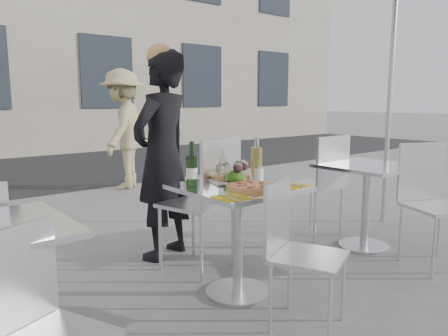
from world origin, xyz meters
TOP-DOWN VIEW (x-y plane):
  - ground at (0.00, 0.00)m, footprint 80.00×80.00m
  - street_asphalt at (0.00, 6.50)m, footprint 24.00×5.00m
  - main_table at (0.00, 0.00)m, footprint 0.72×0.72m
  - side_table_right at (1.50, 0.00)m, footprint 0.72×0.72m
  - chair_far at (0.09, 0.45)m, footprint 0.58×0.59m
  - chair_near at (-0.02, -0.51)m, footprint 0.52×0.52m
  - side_chair_lnear at (-1.43, -0.47)m, footprint 0.50×0.51m
  - side_chair_rfar at (1.44, 0.44)m, footprint 0.46×0.47m
  - side_chair_rnear at (1.56, -0.53)m, footprint 0.58×0.59m
  - woman_diner at (0.00, 0.95)m, footprint 0.72×0.60m
  - pedestrian_b at (1.08, 3.82)m, footprint 1.25×1.28m
  - pizza_near at (0.02, -0.11)m, footprint 0.35×0.35m
  - pizza_far at (0.10, 0.20)m, footprint 0.32×0.32m
  - salad_plate at (0.05, 0.09)m, footprint 0.22×0.22m
  - wine_bottle at (-0.25, 0.17)m, footprint 0.07×0.08m
  - carafe at (0.31, 0.16)m, footprint 0.08×0.08m
  - sugar_shaker at (0.22, 0.04)m, footprint 0.06×0.06m
  - wineglass_white_a at (-0.10, 0.06)m, footprint 0.07×0.07m
  - wineglass_white_b at (-0.06, 0.06)m, footprint 0.07×0.07m
  - wineglass_red_a at (0.04, 0.05)m, footprint 0.07×0.07m
  - wineglass_red_b at (0.13, 0.10)m, footprint 0.07×0.07m
  - napkin_left at (-0.27, -0.24)m, footprint 0.21×0.21m
  - napkin_right at (0.27, -0.23)m, footprint 0.20×0.20m

SIDE VIEW (x-z plane):
  - ground at x=0.00m, z-range 0.00..0.00m
  - street_asphalt at x=0.00m, z-range 0.00..0.00m
  - side_chair_lnear at x=-1.43m, z-range 0.08..0.91m
  - chair_near at x=-0.02m, z-range 0.08..0.93m
  - main_table at x=0.00m, z-range 0.16..0.91m
  - side_table_right at x=1.50m, z-range 0.16..0.91m
  - side_chair_rnear at x=1.56m, z-range 0.09..1.06m
  - side_chair_rfar at x=1.44m, z-range 0.09..1.07m
  - chair_far at x=0.09m, z-range 0.10..1.13m
  - napkin_left at x=-0.27m, z-range 0.75..0.76m
  - napkin_right at x=0.27m, z-range 0.75..0.76m
  - pizza_near at x=0.02m, z-range 0.75..0.77m
  - pizza_far at x=0.10m, z-range 0.75..0.78m
  - salad_plate at x=0.05m, z-range 0.74..0.83m
  - sugar_shaker at x=0.22m, z-range 0.75..0.86m
  - woman_diner at x=0.00m, z-range 0.00..1.70m
  - wineglass_white_a at x=-0.10m, z-range 0.78..0.94m
  - wineglass_white_b at x=-0.06m, z-range 0.78..0.94m
  - wineglass_red_a at x=0.04m, z-range 0.78..0.94m
  - wineglass_red_b at x=0.13m, z-range 0.78..0.94m
  - wine_bottle at x=-0.25m, z-range 0.72..1.01m
  - carafe at x=0.31m, z-range 0.72..1.01m
  - pedestrian_b at x=1.08m, z-range 0.00..1.75m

